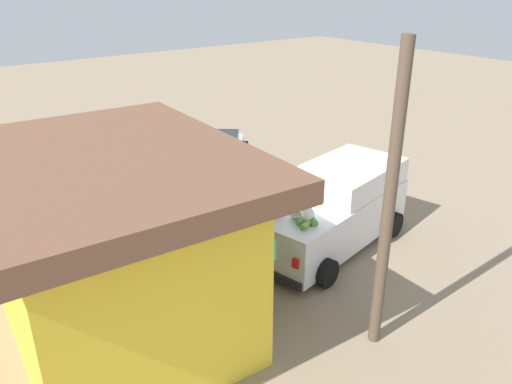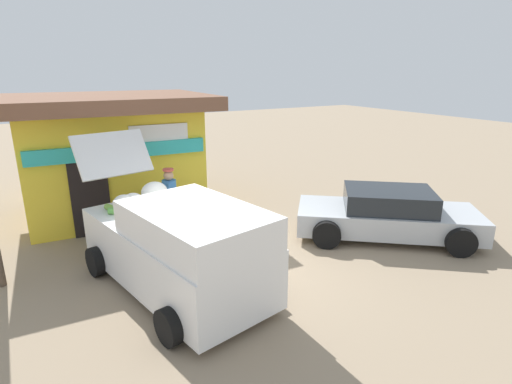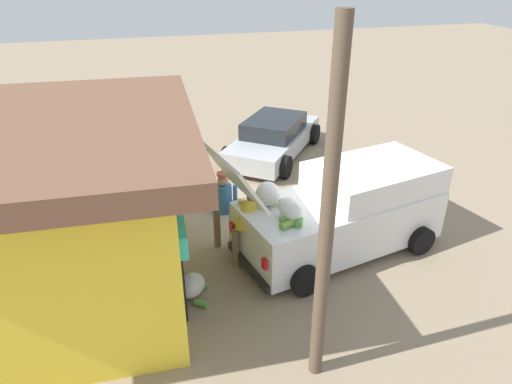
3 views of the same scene
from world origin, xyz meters
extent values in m
plane|color=gray|center=(0.00, 0.00, 0.00)|extent=(60.00, 60.00, 0.00)
cube|color=yellow|center=(-1.32, 5.10, 1.50)|extent=(4.70, 3.65, 3.00)
cube|color=#2DB7B2|center=(-1.42, 3.34, 2.10)|extent=(4.29, 0.36, 0.36)
cube|color=black|center=(-2.23, 3.42, 1.00)|extent=(0.90, 0.11, 2.00)
cube|color=white|center=(-0.43, 3.31, 2.40)|extent=(1.50, 0.14, 0.60)
cube|color=brown|center=(-1.32, 5.10, 3.18)|extent=(5.72, 4.67, 0.37)
cube|color=white|center=(-1.31, -0.05, 0.70)|extent=(2.61, 4.56, 1.07)
cube|color=white|center=(-1.15, -0.85, 1.52)|extent=(2.21, 2.95, 0.57)
cube|color=black|center=(-0.89, -2.11, 1.49)|extent=(1.51, 0.38, 0.43)
cube|color=white|center=(-1.79, 2.33, 2.25)|extent=(1.71, 0.93, 0.91)
ellipsoid|color=silver|center=(-1.16, 1.50, 1.47)|extent=(0.57, 0.48, 0.48)
ellipsoid|color=silver|center=(-1.87, 1.24, 1.42)|extent=(0.44, 0.36, 0.36)
ellipsoid|color=silver|center=(-1.69, 1.27, 1.42)|extent=(0.44, 0.36, 0.36)
cylinder|color=#64A745|center=(-1.27, 1.20, 1.30)|extent=(0.20, 0.25, 0.13)
cylinder|color=#52983D|center=(-2.09, 1.19, 1.31)|extent=(0.26, 0.23, 0.14)
cylinder|color=#6FA03B|center=(-2.11, 1.42, 1.30)|extent=(0.23, 0.33, 0.13)
cylinder|color=#5C9F3E|center=(-1.94, 1.37, 1.31)|extent=(0.15, 0.28, 0.14)
cube|color=black|center=(-1.74, 2.09, 0.25)|extent=(1.69, 0.42, 0.16)
cube|color=red|center=(-2.43, 1.96, 0.76)|extent=(0.15, 0.09, 0.20)
cube|color=red|center=(-1.06, 2.23, 0.76)|extent=(0.15, 0.09, 0.20)
cylinder|color=black|center=(-1.97, -1.67, 0.30)|extent=(0.34, 0.64, 0.60)
cylinder|color=black|center=(-0.07, -1.29, 0.30)|extent=(0.34, 0.64, 0.60)
cylinder|color=black|center=(-2.54, 1.18, 0.30)|extent=(0.34, 0.64, 0.60)
cylinder|color=black|center=(-0.65, 1.57, 0.30)|extent=(0.34, 0.64, 0.60)
cube|color=#B2B7BC|center=(4.09, -0.35, 0.46)|extent=(4.46, 4.06, 0.55)
cube|color=#1E2328|center=(4.09, -0.35, 0.98)|extent=(2.57, 2.48, 0.49)
cylinder|color=black|center=(3.51, 1.29, 0.33)|extent=(0.66, 0.59, 0.67)
cylinder|color=black|center=(2.36, -0.14, 0.33)|extent=(0.66, 0.59, 0.67)
cylinder|color=black|center=(5.82, -0.57, 0.33)|extent=(0.66, 0.59, 0.67)
cylinder|color=black|center=(4.67, -2.00, 0.33)|extent=(0.66, 0.59, 0.67)
cylinder|color=#726047|center=(-0.52, 2.44, 0.44)|extent=(0.15, 0.15, 0.87)
cylinder|color=#726047|center=(-0.63, 2.12, 0.44)|extent=(0.15, 0.15, 0.87)
cylinder|color=#3872B2|center=(-0.58, 2.28, 1.18)|extent=(0.43, 0.43, 0.62)
sphere|color=tan|center=(-0.58, 2.28, 1.61)|extent=(0.24, 0.24, 0.24)
cylinder|color=#CC4C3F|center=(-0.58, 2.28, 1.75)|extent=(0.26, 0.26, 0.05)
cylinder|color=#3872B2|center=(-0.50, 2.51, 1.20)|extent=(0.09, 0.09, 0.59)
cylinder|color=#3872B2|center=(-0.65, 2.05, 1.20)|extent=(0.09, 0.09, 0.59)
cylinder|color=#726047|center=(-1.34, 2.22, 0.43)|extent=(0.15, 0.15, 0.86)
cylinder|color=#726047|center=(-1.55, 1.96, 0.43)|extent=(0.15, 0.15, 0.86)
cylinder|color=gold|center=(-1.29, 1.97, 1.09)|extent=(0.72, 0.67, 0.68)
sphere|color=brown|center=(-1.09, 1.80, 1.41)|extent=(0.23, 0.23, 0.23)
cylinder|color=gold|center=(-0.99, 2.04, 1.03)|extent=(0.09, 0.09, 0.58)
cylinder|color=gold|center=(-1.29, 1.66, 1.03)|extent=(0.09, 0.09, 0.58)
ellipsoid|color=silver|center=(-1.97, 3.24, 0.20)|extent=(0.77, 0.76, 0.40)
cylinder|color=green|center=(-1.68, 3.15, 0.08)|extent=(0.24, 0.29, 0.15)
cylinder|color=#539C40|center=(-1.90, 3.07, 0.06)|extent=(0.22, 0.27, 0.12)
cylinder|color=olive|center=(-2.18, 3.48, 0.06)|extent=(0.32, 0.33, 0.12)
cylinder|color=#60AB3E|center=(-2.35, 3.14, 0.06)|extent=(0.23, 0.26, 0.12)
cylinder|color=blue|center=(0.92, 2.11, 0.19)|extent=(0.28, 0.28, 0.39)
camera|label=1|loc=(-8.68, 7.69, 5.96)|focal=35.41mm
camera|label=2|loc=(-3.49, -6.92, 4.05)|focal=28.51mm
camera|label=3|loc=(-8.77, 3.94, 5.65)|focal=31.87mm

